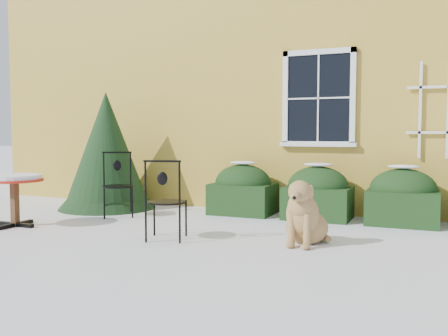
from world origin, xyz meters
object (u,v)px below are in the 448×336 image
at_px(evergreen_shrub, 107,162).
at_px(bistro_table, 14,183).
at_px(patio_chair_far, 118,184).
at_px(patio_chair_near, 166,200).
at_px(dog, 304,218).

xyz_separation_m(evergreen_shrub, bistro_table, (-0.17, -2.04, -0.22)).
xyz_separation_m(bistro_table, patio_chair_far, (0.86, 1.40, -0.11)).
distance_m(bistro_table, patio_chair_near, 2.54).
relative_size(evergreen_shrub, bistro_table, 2.57).
distance_m(patio_chair_near, dog, 1.79).
bearing_deg(dog, bistro_table, -170.81).
xyz_separation_m(evergreen_shrub, patio_chair_far, (0.68, -0.64, -0.33)).
relative_size(bistro_table, patio_chair_far, 0.78).
xyz_separation_m(evergreen_shrub, patio_chair_near, (2.37, -2.00, -0.34)).
distance_m(bistro_table, patio_chair_far, 1.64).
relative_size(evergreen_shrub, dog, 2.30).
height_order(patio_chair_far, dog, patio_chair_far).
bearing_deg(dog, patio_chair_near, -163.19).
distance_m(evergreen_shrub, dog, 4.41).
height_order(evergreen_shrub, bistro_table, evergreen_shrub).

